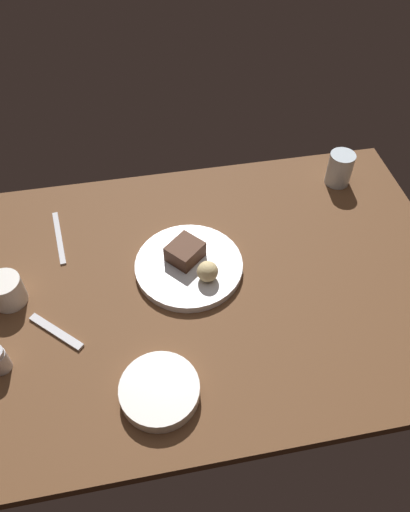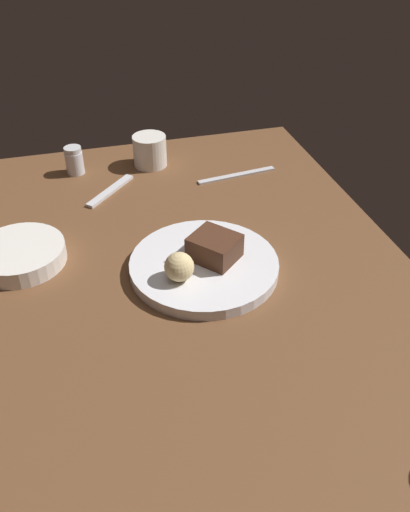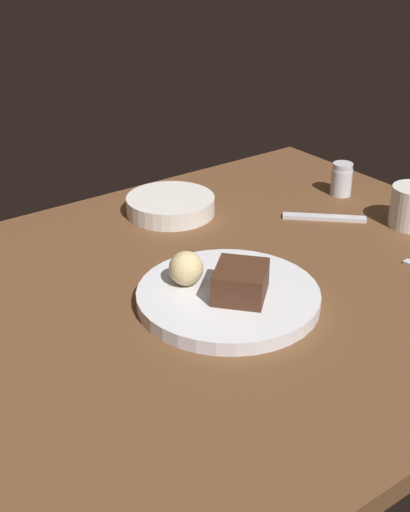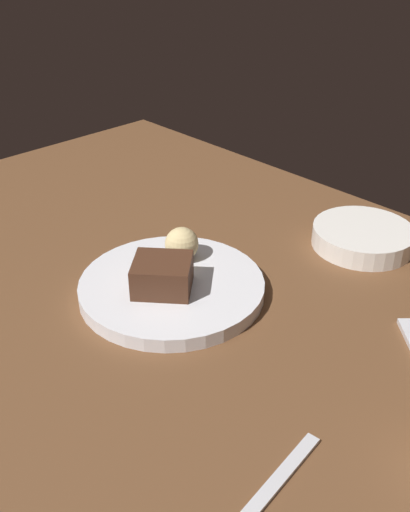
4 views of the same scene
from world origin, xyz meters
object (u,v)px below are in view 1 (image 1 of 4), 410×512
Objects in this scene: dessert_spoon at (56,332)px; water_glass at (340,169)px; dessert_plate at (189,266)px; coffee_cup at (7,291)px; side_bowl at (160,391)px; chocolate_cake_slice at (185,252)px; bread_roll at (208,271)px; butter_knife at (59,238)px.

water_glass is at bearing 68.34° from dessert_spoon.
coffee_cup reaches higher than dessert_plate.
chocolate_cake_slice is at bearing 72.39° from side_bowl.
bread_roll is 52.91cm from water_glass.
coffee_cup is (-42.57, -1.66, 2.62)cm from dessert_plate.
dessert_plate is at bearing -75.44° from chocolate_cake_slice.
chocolate_cake_slice is 0.53× the size of dessert_spoon.
coffee_cup is at bearing 177.19° from dessert_spoon.
dessert_plate is 35.71cm from butter_knife.
water_glass reaches higher than chocolate_cake_slice.
water_glass is 80.98cm from side_bowl.
side_bowl is (-14.81, -26.14, -2.95)cm from bread_roll.
bread_roll is 0.52× the size of water_glass.
side_bowl is at bearing -136.48° from water_glass.
chocolate_cake_slice is 34.55cm from butter_knife.
bread_roll is 0.64× the size of coffee_cup.
dessert_spoon is at bearing -168.40° from bread_roll.
chocolate_cake_slice is at bearing 68.40° from dessert_spoon.
coffee_cup is 15.51cm from dessert_spoon.
side_bowl is (-10.62, -33.48, -2.64)cm from chocolate_cake_slice.
butter_knife is at bearing 148.43° from bread_roll.
butter_knife is at bearing 58.98° from coffee_cup.
side_bowl is 2.08× the size of coffee_cup.
dessert_spoon reaches higher than butter_knife.
dessert_plate is 42.69cm from coffee_cup.
water_glass is 0.60× the size of side_bowl.
bread_roll reaches higher than dessert_spoon.
chocolate_cake_slice is 1.01× the size of coffee_cup.
butter_knife is at bearing 132.66° from dessert_spoon.
dessert_plate is 1.39× the size of butter_knife.
butter_knife is (-35.34, 21.71, -4.32)cm from bread_roll.
butter_knife is at bearing -174.33° from water_glass.
side_bowl is at bearing 16.26° from butter_knife.
chocolate_cake_slice is 0.82× the size of water_glass.
water_glass is at bearing 43.52° from side_bowl.
dessert_spoon is (-35.75, -7.34, -4.22)cm from bread_roll.
side_bowl is at bearing -119.52° from bread_roll.
side_bowl is 28.17cm from dessert_spoon.
water_glass is 87.87cm from dessert_spoon.
dessert_plate is at bearing 2.23° from coffee_cup.
coffee_cup is (-31.41, 29.75, 2.02)cm from side_bowl.
chocolate_cake_slice reaches higher than butter_knife.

